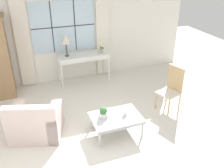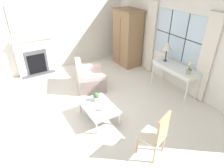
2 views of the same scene
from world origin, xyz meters
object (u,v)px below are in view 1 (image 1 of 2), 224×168
coffee_table (116,118)px  potted_plant_small (103,112)px  pillar_candle (125,113)px  armchair_upholstered (36,123)px  table_lamp (66,40)px  side_chair_wooden (172,86)px  console_table (83,57)px  potted_orchid (101,48)px

coffee_table → potted_plant_small: bearing=165.0°
potted_plant_small → pillar_candle: size_ratio=1.85×
armchair_upholstered → coffee_table: bearing=-17.5°
table_lamp → pillar_candle: 2.74m
table_lamp → pillar_candle: size_ratio=4.74×
armchair_upholstered → side_chair_wooden: (3.05, -0.04, 0.28)m
table_lamp → coffee_table: size_ratio=0.59×
coffee_table → potted_plant_small: (-0.24, 0.06, 0.15)m
coffee_table → console_table: bearing=89.9°
console_table → table_lamp: (-0.44, 0.00, 0.54)m
console_table → potted_plant_small: console_table is taller
console_table → armchair_upholstered: (-1.51, -2.04, -0.45)m
coffee_table → potted_orchid: bearing=78.8°
console_table → armchair_upholstered: size_ratio=1.22×
side_chair_wooden → potted_plant_small: size_ratio=4.61×
armchair_upholstered → coffee_table: armchair_upholstered is taller
armchair_upholstered → coffee_table: (1.51, -0.48, 0.06)m
potted_orchid → potted_plant_small: potted_orchid is taller
console_table → coffee_table: 2.54m
potted_orchid → table_lamp: bearing=175.6°
potted_plant_small → coffee_table: bearing=-15.0°
side_chair_wooden → pillar_candle: bearing=-161.6°
potted_orchid → armchair_upholstered: 2.88m
console_table → coffee_table: (-0.00, -2.52, -0.39)m
potted_orchid → pillar_candle: (-0.30, -2.46, -0.53)m
table_lamp → armchair_upholstered: size_ratio=0.50×
console_table → armchair_upholstered: 2.58m
potted_orchid → armchair_upholstered: size_ratio=0.33×
coffee_table → potted_plant_small: potted_plant_small is taller
armchair_upholstered → side_chair_wooden: side_chair_wooden is taller
console_table → side_chair_wooden: side_chair_wooden is taller
console_table → potted_orchid: potted_orchid is taller
console_table → potted_orchid: size_ratio=3.65×
console_table → pillar_candle: bearing=-85.9°
table_lamp → coffee_table: bearing=-80.1°
potted_orchid → side_chair_wooden: 2.31m
console_table → table_lamp: table_lamp is taller
table_lamp → armchair_upholstered: 2.51m
table_lamp → potted_orchid: table_lamp is taller
potted_orchid → side_chair_wooden: (1.05, -2.01, -0.40)m
armchair_upholstered → pillar_candle: size_ratio=9.53×
console_table → table_lamp: bearing=179.7°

